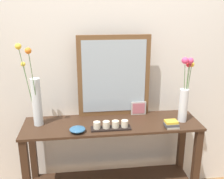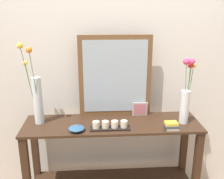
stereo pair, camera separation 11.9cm
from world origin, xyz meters
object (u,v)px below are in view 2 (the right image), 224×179
Objects in this scene: console_table at (112,156)px; candle_tray at (110,126)px; mirror_leaning at (115,76)px; picture_frame_small at (140,109)px; vase_right at (186,97)px; tall_vase_left at (37,96)px; book_stack at (171,126)px; decorative_bowl at (76,128)px.

candle_tray reaches higher than console_table.
mirror_leaning is 5.28× the size of picture_frame_small.
vase_right is 4.09× the size of picture_frame_small.
vase_right is (1.21, -0.07, -0.01)m from tall_vase_left.
tall_vase_left is 1.11m from book_stack.
candle_tray reaches higher than decorative_bowl.
candle_tray is (-0.62, -0.08, -0.20)m from vase_right.
book_stack reaches higher than decorative_bowl.
candle_tray is 2.37× the size of picture_frame_small.
console_table is 0.47m from decorative_bowl.
tall_vase_left is 4.98× the size of picture_frame_small.
vase_right is (0.60, -0.03, 0.55)m from console_table.
picture_frame_small is (0.22, -0.03, -0.29)m from mirror_leaning.
tall_vase_left reaches higher than picture_frame_small.
mirror_leaning reaches higher than vase_right.
decorative_bowl is (-0.32, -0.31, -0.33)m from mirror_leaning.
console_table is 11.83× the size of decorative_bowl.
decorative_bowl is (-0.54, -0.28, -0.04)m from picture_frame_small.
picture_frame_small is 0.61m from decorative_bowl.
candle_tray is at bearing 176.30° from book_stack.
console_table is 4.63× the size of candle_tray.
tall_vase_left is 0.89m from picture_frame_small.
mirror_leaning is 0.62m from book_stack.
vase_right is 0.92m from decorative_bowl.
vase_right reaches higher than candle_tray.
picture_frame_small is (0.26, 0.15, 0.38)m from console_table.
decorative_bowl is at bearing -173.05° from vase_right.
mirror_leaning is at bearing 43.92° from decorative_bowl.
tall_vase_left reaches higher than candle_tray.
console_table is 0.81m from vase_right.
picture_frame_small is at bearing -7.37° from mirror_leaning.
decorative_bowl is 1.10× the size of book_stack.
candle_tray is 0.49m from book_stack.
picture_frame_small is (0.28, 0.26, 0.03)m from candle_tray.
candle_tray is at bearing 5.46° from decorative_bowl.
mirror_leaning reaches higher than book_stack.
mirror_leaning is 6.28× the size of book_stack.
candle_tray is at bearing -101.68° from console_table.
tall_vase_left is (-0.65, -0.14, -0.11)m from mirror_leaning.
picture_frame_small is (-0.34, 0.18, -0.17)m from vase_right.
vase_right is 1.73× the size of candle_tray.
vase_right reaches higher than picture_frame_small.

